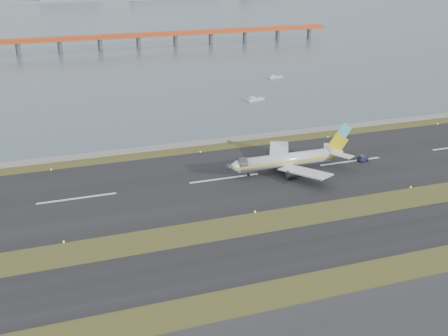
# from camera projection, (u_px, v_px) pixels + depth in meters

# --- Properties ---
(ground) EXTENTS (1000.00, 1000.00, 0.00)m
(ground) POSITION_uv_depth(u_px,v_px,m) (267.00, 226.00, 129.45)
(ground) COLOR #334117
(ground) RESTS_ON ground
(taxiway_strip) EXTENTS (1000.00, 18.00, 0.10)m
(taxiway_strip) POSITION_uv_depth(u_px,v_px,m) (290.00, 251.00, 118.91)
(taxiway_strip) COLOR black
(taxiway_strip) RESTS_ON ground
(runway_strip) EXTENTS (1000.00, 45.00, 0.10)m
(runway_strip) POSITION_uv_depth(u_px,v_px,m) (224.00, 179.00, 155.75)
(runway_strip) COLOR black
(runway_strip) RESTS_ON ground
(seawall) EXTENTS (1000.00, 2.50, 1.00)m
(seawall) POSITION_uv_depth(u_px,v_px,m) (194.00, 144.00, 181.90)
(seawall) COLOR gray
(seawall) RESTS_ON ground
(bay_water) EXTENTS (1400.00, 800.00, 1.30)m
(bay_water) POSITION_uv_depth(u_px,v_px,m) (74.00, 14.00, 532.93)
(bay_water) COLOR #42515E
(bay_water) RESTS_ON ground
(red_pier) EXTENTS (260.00, 5.00, 10.20)m
(red_pier) POSITION_uv_depth(u_px,v_px,m) (138.00, 36.00, 352.21)
(red_pier) COLOR #C24B21
(red_pier) RESTS_ON ground
(airliner) EXTENTS (38.52, 32.89, 12.80)m
(airliner) POSITION_uv_depth(u_px,v_px,m) (289.00, 160.00, 159.99)
(airliner) COLOR silver
(airliner) RESTS_ON ground
(pushback_tug) EXTENTS (3.27, 2.21, 1.95)m
(pushback_tug) POSITION_uv_depth(u_px,v_px,m) (363.00, 158.00, 167.96)
(pushback_tug) COLOR #161A3C
(pushback_tug) RESTS_ON ground
(workboat_near) EXTENTS (8.26, 4.37, 1.92)m
(workboat_near) POSITION_uv_depth(u_px,v_px,m) (255.00, 99.00, 234.05)
(workboat_near) COLOR silver
(workboat_near) RESTS_ON ground
(workboat_far) EXTENTS (7.19, 2.69, 1.71)m
(workboat_far) POSITION_uv_depth(u_px,v_px,m) (275.00, 77.00, 273.98)
(workboat_far) COLOR silver
(workboat_far) RESTS_ON ground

